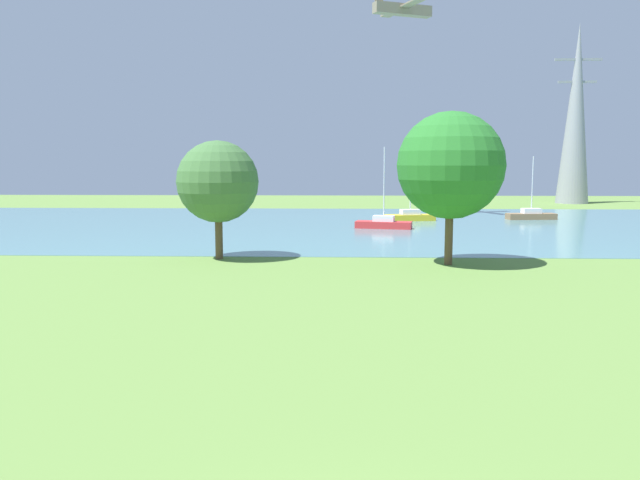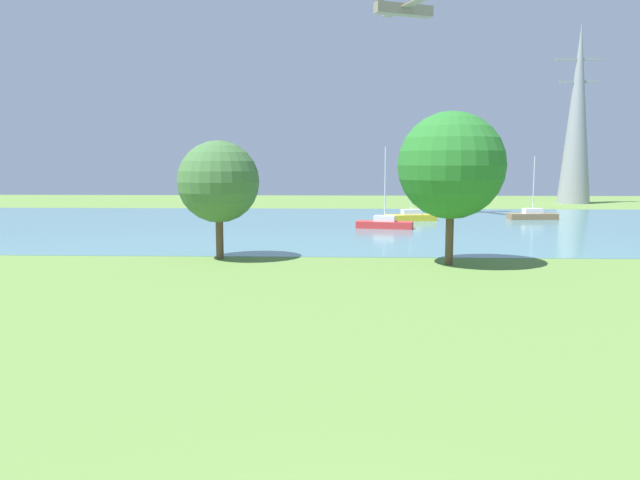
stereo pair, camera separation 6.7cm
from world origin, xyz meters
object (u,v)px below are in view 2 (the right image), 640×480
at_px(light_aircraft, 403,9).
at_px(sailboat_brown, 532,215).
at_px(tree_east_far, 219,182).
at_px(electricity_pylon, 577,114).
at_px(sailboat_yellow, 411,216).
at_px(tree_west_near, 451,166).
at_px(sailboat_red, 385,223).

bearing_deg(light_aircraft, sailboat_brown, -19.42).
xyz_separation_m(tree_east_far, electricity_pylon, (39.36, 52.93, 7.80)).
distance_m(sailboat_yellow, light_aircraft, 21.97).
height_order(sailboat_brown, tree_west_near, tree_west_near).
relative_size(sailboat_red, light_aircraft, 0.85).
bearing_deg(tree_east_far, sailboat_yellow, 61.04).
relative_size(sailboat_yellow, tree_west_near, 0.65).
relative_size(sailboat_yellow, electricity_pylon, 0.22).
bearing_deg(light_aircraft, sailboat_yellow, -85.47).
relative_size(sailboat_brown, tree_east_far, 0.91).
relative_size(tree_east_far, light_aircraft, 0.84).
bearing_deg(sailboat_yellow, sailboat_red, -112.56).
xyz_separation_m(tree_west_near, electricity_pylon, (26.23, 54.54, 6.85)).
bearing_deg(sailboat_red, tree_west_near, -83.01).
height_order(sailboat_yellow, sailboat_red, sailboat_red).
bearing_deg(sailboat_yellow, sailboat_brown, 8.88).
bearing_deg(tree_west_near, light_aircraft, 89.71).
bearing_deg(tree_east_far, electricity_pylon, 53.36).
bearing_deg(light_aircraft, sailboat_red, -100.43).
xyz_separation_m(sailboat_red, electricity_pylon, (28.59, 35.29, 11.86)).
xyz_separation_m(tree_west_near, light_aircraft, (0.16, 32.97, 15.98)).
relative_size(sailboat_red, electricity_pylon, 0.28).
relative_size(sailboat_brown, electricity_pylon, 0.25).
height_order(tree_east_far, electricity_pylon, electricity_pylon).
distance_m(tree_east_far, tree_west_near, 13.26).
bearing_deg(sailboat_red, light_aircraft, 79.57).
height_order(tree_west_near, electricity_pylon, electricity_pylon).
bearing_deg(electricity_pylon, light_aircraft, -140.39).
bearing_deg(electricity_pylon, tree_west_near, -115.69).
bearing_deg(tree_west_near, sailboat_red, 96.99).
height_order(sailboat_red, electricity_pylon, electricity_pylon).
xyz_separation_m(sailboat_brown, tree_west_near, (-12.94, -28.47, 5.02)).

